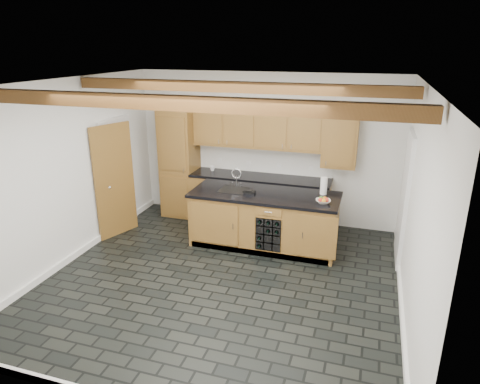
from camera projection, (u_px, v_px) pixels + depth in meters
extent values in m
plane|color=black|center=(222.00, 279.00, 6.28)|extent=(5.00, 5.00, 0.00)
plane|color=white|center=(266.00, 148.00, 8.07)|extent=(5.00, 0.00, 5.00)
plane|color=white|center=(67.00, 173.00, 6.53)|extent=(0.00, 5.00, 5.00)
plane|color=white|center=(417.00, 209.00, 5.11)|extent=(0.00, 5.00, 5.00)
plane|color=white|center=(219.00, 83.00, 5.36)|extent=(5.00, 5.00, 0.00)
cube|color=#513014|center=(178.00, 103.00, 4.31)|extent=(4.90, 0.15, 0.15)
cube|color=#513014|center=(234.00, 87.00, 5.94)|extent=(4.90, 0.15, 0.15)
cube|color=white|center=(79.00, 252.00, 6.97)|extent=(0.04, 5.00, 0.10)
cube|color=white|center=(401.00, 305.00, 5.56)|extent=(0.04, 5.00, 0.10)
cube|color=white|center=(118.00, 174.00, 7.82)|extent=(0.06, 0.94, 2.04)
cube|color=olive|center=(115.00, 181.00, 7.47)|extent=(0.31, 0.77, 2.00)
cube|color=white|center=(404.00, 198.00, 6.60)|extent=(0.06, 0.98, 2.04)
cube|color=black|center=(406.00, 199.00, 6.59)|extent=(0.02, 0.86, 1.96)
cube|color=olive|center=(180.00, 163.00, 8.39)|extent=(0.65, 0.60, 2.10)
cube|color=olive|center=(260.00, 201.00, 8.12)|extent=(2.60, 0.60, 0.88)
cube|color=black|center=(260.00, 178.00, 7.97)|extent=(2.64, 0.62, 0.05)
cube|color=white|center=(264.00, 159.00, 8.14)|extent=(2.60, 0.02, 0.52)
cube|color=olive|center=(257.00, 127.00, 7.81)|extent=(2.40, 0.35, 0.75)
cube|color=olive|center=(340.00, 139.00, 7.43)|extent=(0.60, 0.35, 1.00)
cube|color=olive|center=(264.00, 221.00, 7.22)|extent=(2.40, 0.90, 0.88)
cube|color=black|center=(265.00, 195.00, 7.07)|extent=(2.46, 0.96, 0.05)
cube|color=olive|center=(215.00, 224.00, 7.00)|extent=(0.80, 0.02, 0.70)
cube|color=olive|center=(317.00, 237.00, 6.52)|extent=(0.60, 0.02, 0.70)
cube|color=black|center=(270.00, 231.00, 6.90)|extent=(0.42, 0.30, 0.56)
cylinder|color=black|center=(270.00, 228.00, 6.85)|extent=(0.07, 0.26, 0.07)
cylinder|color=black|center=(261.00, 235.00, 6.93)|extent=(0.07, 0.26, 0.07)
cylinder|color=black|center=(270.00, 220.00, 6.80)|extent=(0.07, 0.26, 0.07)
cylinder|color=black|center=(261.00, 243.00, 6.98)|extent=(0.07, 0.26, 0.07)
cylinder|color=black|center=(261.00, 219.00, 6.84)|extent=(0.07, 0.26, 0.07)
cylinder|color=black|center=(279.00, 221.00, 6.76)|extent=(0.07, 0.26, 0.07)
cylinder|color=black|center=(278.00, 229.00, 6.81)|extent=(0.07, 0.26, 0.07)
cube|color=black|center=(233.00, 190.00, 7.22)|extent=(0.45, 0.40, 0.02)
cylinder|color=silver|center=(237.00, 181.00, 7.35)|extent=(0.02, 0.02, 0.20)
torus|color=silver|center=(237.00, 174.00, 7.30)|extent=(0.18, 0.02, 0.18)
cylinder|color=silver|center=(232.00, 184.00, 7.39)|extent=(0.02, 0.02, 0.08)
cylinder|color=silver|center=(241.00, 185.00, 7.34)|extent=(0.02, 0.02, 0.08)
cube|color=black|center=(249.00, 192.00, 7.06)|extent=(0.20, 0.11, 0.04)
cylinder|color=black|center=(249.00, 190.00, 7.05)|extent=(0.13, 0.13, 0.02)
imported|color=white|center=(323.00, 201.00, 6.62)|extent=(0.27, 0.27, 0.06)
sphere|color=red|center=(327.00, 200.00, 6.60)|extent=(0.07, 0.07, 0.07)
sphere|color=#CA7111|center=(325.00, 199.00, 6.65)|extent=(0.07, 0.07, 0.07)
sphere|color=#4F8D26|center=(321.00, 199.00, 6.65)|extent=(0.07, 0.07, 0.07)
sphere|color=red|center=(320.00, 200.00, 6.60)|extent=(0.07, 0.07, 0.07)
sphere|color=orange|center=(324.00, 201.00, 6.57)|extent=(0.07, 0.07, 0.07)
cylinder|color=white|center=(324.00, 186.00, 6.98)|extent=(0.11, 0.11, 0.28)
imported|color=white|center=(212.00, 168.00, 8.31)|extent=(0.13, 0.13, 0.09)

